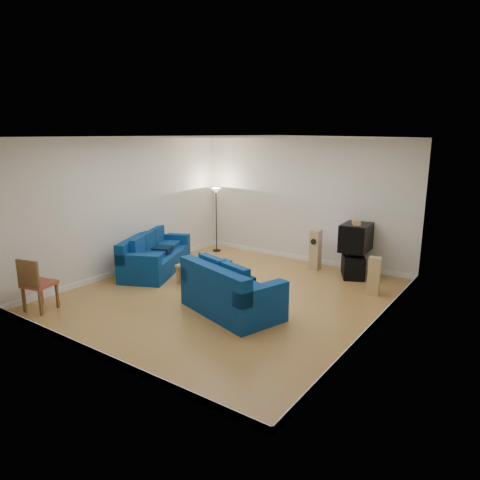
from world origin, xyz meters
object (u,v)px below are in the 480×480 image
Objects in this scene: sofa_loveseat at (229,294)px; tv_stand at (353,265)px; television at (356,237)px; sofa_three_seat at (154,258)px; coffee_table at (205,269)px.

tv_stand is (1.08, 3.46, -0.10)m from sofa_loveseat.
sofa_loveseat is 2.49× the size of television.
television is (0.01, 0.06, 0.67)m from tv_stand.
sofa_loveseat reaches higher than sofa_three_seat.
coffee_table is at bearing -46.87° from television.
sofa_three_seat is 2.04× the size of coffee_table.
sofa_three_seat is 1.74m from coffee_table.
sofa_loveseat is at bearing -20.95° from television.
coffee_table is 3.59m from television.
sofa_three_seat reaches higher than tv_stand.
television is (4.16, 2.47, 0.60)m from sofa_three_seat.
sofa_three_seat is 4.80m from tv_stand.
coffee_table is 3.50m from tv_stand.
tv_stand is at bearing 46.39° from coffee_table.
sofa_loveseat reaches higher than tv_stand.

